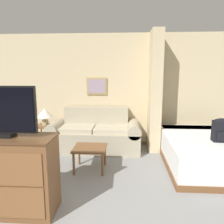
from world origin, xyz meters
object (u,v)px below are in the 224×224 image
object	(u,v)px
couch	(95,135)
bed	(208,150)
coffee_table	(90,150)
table_lamp	(45,114)
tv	(2,112)
backpack	(222,130)
tv_dresser	(7,175)

from	to	relation	value
couch	bed	xyz separation A→B (m)	(2.26, -0.66, -0.07)
bed	couch	bearing A→B (deg)	163.63
coffee_table	table_lamp	xyz separation A→B (m)	(-1.21, 1.12, 0.44)
tv	backpack	bearing A→B (deg)	24.52
backpack	couch	bearing A→B (deg)	159.55
table_lamp	tv_dresser	bearing A→B (deg)	-80.35
coffee_table	tv	world-z (taller)	tv
tv	backpack	world-z (taller)	tv
coffee_table	couch	bearing A→B (deg)	93.48
couch	tv_dresser	world-z (taller)	tv_dresser
bed	backpack	distance (m)	0.53
bed	tv_dresser	bearing A→B (deg)	-151.26
table_lamp	tv	world-z (taller)	tv
table_lamp	tv	size ratio (longest dim) A/B	0.47
couch	bed	world-z (taller)	couch
coffee_table	tv	xyz separation A→B (m)	(-0.81, -1.24, 0.91)
couch	backpack	xyz separation A→B (m)	(2.38, -0.89, 0.39)
couch	bed	bearing A→B (deg)	-16.37
couch	bed	size ratio (longest dim) A/B	0.97
couch	backpack	size ratio (longest dim) A/B	4.89
couch	table_lamp	size ratio (longest dim) A/B	5.20
tv_dresser	backpack	bearing A→B (deg)	24.53
couch	backpack	world-z (taller)	backpack
table_lamp	backpack	xyz separation A→B (m)	(3.52, -0.94, -0.07)
coffee_table	tv_dresser	xyz separation A→B (m)	(-0.81, -1.24, 0.12)
tv_dresser	bed	bearing A→B (deg)	28.74
tv_dresser	bed	world-z (taller)	tv_dresser
coffee_table	tv	size ratio (longest dim) A/B	0.69
tv_dresser	tv	distance (m)	0.79
tv	table_lamp	bearing A→B (deg)	99.65
tv	bed	distance (m)	3.57
bed	backpack	size ratio (longest dim) A/B	5.06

